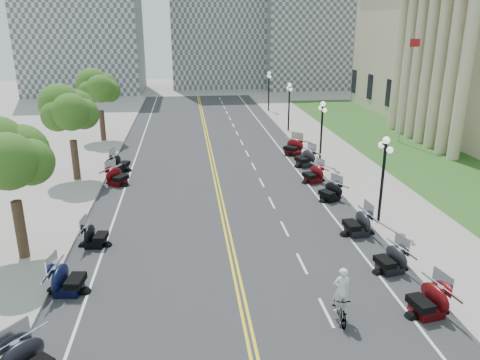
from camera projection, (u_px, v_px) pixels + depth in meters
name	position (u px, v px, depth m)	size (l,w,h in m)	color
ground	(235.00, 267.00, 21.84)	(160.00, 160.00, 0.00)	gray
road	(219.00, 194.00, 31.25)	(16.00, 90.00, 0.01)	#333335
centerline_yellow_a	(217.00, 194.00, 31.24)	(0.12, 90.00, 0.00)	yellow
centerline_yellow_b	(221.00, 194.00, 31.26)	(0.12, 90.00, 0.00)	yellow
edge_line_north	(312.00, 190.00, 31.95)	(0.12, 90.00, 0.00)	white
edge_line_south	(122.00, 198.00, 30.55)	(0.12, 90.00, 0.00)	white
lane_dash_5	(326.00, 312.00, 18.42)	(0.12, 2.00, 0.00)	white
lane_dash_6	(302.00, 263.00, 22.18)	(0.12, 2.00, 0.00)	white
lane_dash_7	(285.00, 229.00, 25.95)	(0.12, 2.00, 0.00)	white
lane_dash_8	(272.00, 203.00, 29.72)	(0.12, 2.00, 0.00)	white
lane_dash_9	(262.00, 182.00, 33.49)	(0.12, 2.00, 0.00)	white
lane_dash_10	(254.00, 166.00, 37.25)	(0.12, 2.00, 0.00)	white
lane_dash_11	(247.00, 153.00, 41.02)	(0.12, 2.00, 0.00)	white
lane_dash_12	(242.00, 142.00, 44.79)	(0.12, 2.00, 0.00)	white
lane_dash_13	(237.00, 133.00, 48.56)	(0.12, 2.00, 0.00)	white
lane_dash_14	(233.00, 125.00, 52.32)	(0.12, 2.00, 0.00)	white
lane_dash_15	(230.00, 118.00, 56.09)	(0.12, 2.00, 0.00)	white
lane_dash_16	(227.00, 113.00, 59.86)	(0.12, 2.00, 0.00)	white
lane_dash_17	(224.00, 107.00, 63.63)	(0.12, 2.00, 0.00)	white
lane_dash_18	(222.00, 103.00, 67.39)	(0.12, 2.00, 0.00)	white
lane_dash_19	(220.00, 98.00, 71.16)	(0.12, 2.00, 0.00)	white
sidewalk_north	(370.00, 187.00, 32.38)	(5.00, 90.00, 0.15)	#9E9991
sidewalk_south	(57.00, 199.00, 30.08)	(5.00, 90.00, 0.15)	#9E9991
lawn	(413.00, 154.00, 40.69)	(9.00, 60.00, 0.10)	#356023
distant_block_a	(81.00, 9.00, 74.13)	(18.00, 14.00, 26.00)	gray
distant_block_c	(320.00, 23.00, 81.98)	(20.00, 14.00, 22.00)	gray
street_lamp_2	(382.00, 181.00, 25.72)	(0.50, 1.20, 4.90)	black
street_lamp_3	(321.00, 133.00, 37.02)	(0.50, 1.20, 4.90)	black
street_lamp_4	(289.00, 107.00, 48.33)	(0.50, 1.20, 4.90)	black
street_lamp_5	(269.00, 91.00, 59.63)	(0.50, 1.20, 4.90)	black
flagpole	(404.00, 90.00, 42.94)	(1.10, 0.20, 10.00)	silver
tree_2	(10.00, 165.00, 21.11)	(4.80, 4.80, 9.20)	#235619
tree_3	(70.00, 116.00, 32.42)	(4.80, 4.80, 9.20)	#235619
tree_4	(99.00, 92.00, 43.72)	(4.80, 4.80, 9.20)	#235619
motorcycle_n_4	(428.00, 299.00, 18.09)	(2.02, 2.02, 1.41)	#590A0C
motorcycle_n_5	(391.00, 258.00, 21.29)	(1.92, 1.92, 1.34)	black
motorcycle_n_6	(358.00, 222.00, 25.03)	(2.07, 2.07, 1.45)	black
motorcycle_n_7	(330.00, 191.00, 29.95)	(1.88, 1.88, 1.32)	black
motorcycle_n_8	(313.00, 173.00, 33.40)	(1.95, 1.95, 1.37)	#590A0C
motorcycle_n_9	(305.00, 157.00, 37.11)	(2.12, 2.12, 1.49)	black
motorcycle_n_10	(293.00, 146.00, 40.52)	(2.13, 2.13, 1.49)	#590A0C
motorcycle_s_5	(67.00, 278.00, 19.57)	(2.03, 2.03, 1.42)	black
motorcycle_s_6	(95.00, 235.00, 23.76)	(1.82, 1.82, 1.27)	black
motorcycle_s_8	(117.00, 175.00, 32.83)	(1.99, 1.99, 1.40)	#590A0C
motorcycle_s_9	(120.00, 162.00, 35.93)	(2.00, 2.00, 1.40)	black
bicycle	(340.00, 307.00, 17.83)	(0.53, 1.86, 1.12)	#A51414
cyclist_rider	(343.00, 272.00, 17.35)	(0.68, 0.45, 1.87)	white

